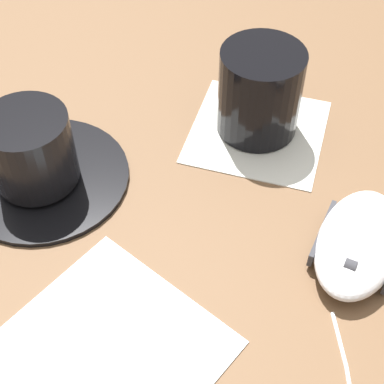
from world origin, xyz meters
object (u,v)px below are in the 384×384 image
object	(u,v)px
computer_mouse	(358,243)
drinking_glass	(260,92)
coffee_cup	(29,148)
saucer	(45,176)

from	to	relation	value
computer_mouse	drinking_glass	size ratio (longest dim) A/B	1.53
computer_mouse	drinking_glass	xyz separation A→B (m)	(0.16, 0.04, 0.03)
coffee_cup	computer_mouse	size ratio (longest dim) A/B	0.73
drinking_glass	saucer	bearing A→B (deg)	97.98
coffee_cup	computer_mouse	world-z (taller)	coffee_cup
coffee_cup	drinking_glass	xyz separation A→B (m)	(0.03, -0.21, 0.00)
coffee_cup	saucer	bearing A→B (deg)	-77.54
saucer	drinking_glass	size ratio (longest dim) A/B	1.79
computer_mouse	saucer	bearing A→B (deg)	61.48
saucer	drinking_glass	world-z (taller)	drinking_glass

